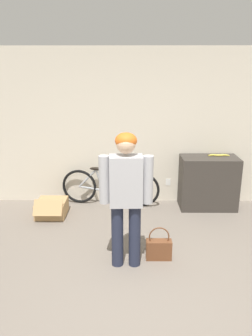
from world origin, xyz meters
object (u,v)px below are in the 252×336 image
bicycle (110,187)px  handbag (159,248)px  person (126,190)px  banana (218,155)px  cardboard_box (52,208)px

bicycle → handbag: 1.83m
person → banana: 2.34m
person → cardboard_box: (-1.20, 1.37, -0.83)m
banana → person: bearing=-130.0°
person → banana: bearing=48.0°
bicycle → person: bearing=-73.5°
bicycle → banana: size_ratio=4.56×
bicycle → cardboard_box: size_ratio=2.97×
bicycle → cardboard_box: (-0.91, -0.44, -0.20)m
bicycle → banana: 1.88m
person → banana: person is taller
handbag → person: bearing=-162.9°
person → banana: size_ratio=4.35×
banana → cardboard_box: banana is taller
person → handbag: size_ratio=3.75×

